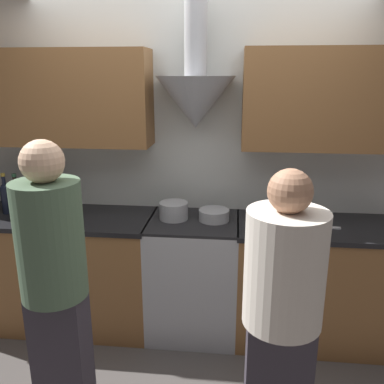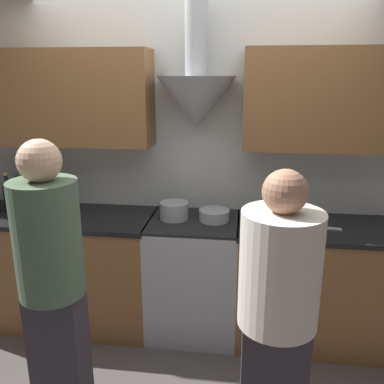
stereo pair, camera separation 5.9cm
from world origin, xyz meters
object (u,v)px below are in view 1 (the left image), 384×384
at_px(stock_pot, 174,211).
at_px(wine_bottle_7, 41,197).
at_px(wine_bottle_6, 29,198).
at_px(mixing_bowl, 214,215).
at_px(wine_bottle_5, 17,198).
at_px(stove_range, 193,276).
at_px(wine_bottle_4, 6,197).
at_px(wine_bottle_8, 55,197).
at_px(saucepan, 274,219).
at_px(person_foreground_left, 55,283).
at_px(person_foreground_right, 281,320).
at_px(orange_fruit, 291,216).

bearing_deg(stock_pot, wine_bottle_7, -178.67).
relative_size(wine_bottle_6, mixing_bowl, 1.52).
relative_size(wine_bottle_5, stock_pot, 1.48).
bearing_deg(stove_range, wine_bottle_4, 179.54).
height_order(stove_range, wine_bottle_8, wine_bottle_8).
height_order(wine_bottle_8, saucepan, wine_bottle_8).
distance_m(wine_bottle_6, wine_bottle_8, 0.20).
height_order(person_foreground_left, person_foreground_right, person_foreground_left).
bearing_deg(stock_pot, wine_bottle_5, -179.20).
relative_size(stove_range, stock_pot, 4.28).
relative_size(mixing_bowl, person_foreground_right, 0.14).
bearing_deg(mixing_bowl, orange_fruit, 5.62).
distance_m(wine_bottle_4, orange_fruit, 2.19).
xyz_separation_m(wine_bottle_6, person_foreground_right, (1.80, -1.14, -0.19)).
height_order(mixing_bowl, saucepan, mixing_bowl).
bearing_deg(wine_bottle_7, wine_bottle_8, 4.75).
bearing_deg(wine_bottle_5, stove_range, -0.18).
height_order(stock_pot, person_foreground_right, person_foreground_right).
distance_m(stock_pot, saucepan, 0.74).
distance_m(wine_bottle_6, saucepan, 1.86).
distance_m(stove_range, person_foreground_left, 1.29).
bearing_deg(wine_bottle_8, wine_bottle_6, -175.82).
bearing_deg(stove_range, wine_bottle_5, 179.82).
relative_size(wine_bottle_6, wine_bottle_7, 0.97).
distance_m(stove_range, saucepan, 0.77).
bearing_deg(wine_bottle_6, wine_bottle_4, 174.41).
bearing_deg(wine_bottle_5, stock_pot, 0.80).
bearing_deg(mixing_bowl, saucepan, -4.55).
height_order(stove_range, wine_bottle_6, wine_bottle_6).
bearing_deg(wine_bottle_6, person_foreground_right, -32.39).
bearing_deg(wine_bottle_7, stock_pot, 1.33).
relative_size(person_foreground_left, person_foreground_right, 1.05).
bearing_deg(mixing_bowl, wine_bottle_7, -179.00).
bearing_deg(stock_pot, wine_bottle_6, -178.49).
xyz_separation_m(stove_range, stock_pot, (-0.15, 0.02, 0.52)).
xyz_separation_m(orange_fruit, saucepan, (-0.13, -0.09, 0.00)).
bearing_deg(mixing_bowl, person_foreground_left, -126.28).
distance_m(stove_range, wine_bottle_4, 1.58).
height_order(wine_bottle_5, mixing_bowl, wine_bottle_5).
distance_m(wine_bottle_4, stock_pot, 1.32).
relative_size(stock_pot, orange_fruit, 3.08).
bearing_deg(person_foreground_left, orange_fruit, 39.54).
distance_m(person_foreground_left, person_foreground_right, 1.16).
relative_size(wine_bottle_6, saucepan, 2.13).
distance_m(saucepan, person_foreground_left, 1.58).
bearing_deg(wine_bottle_8, person_foreground_right, -35.83).
height_order(wine_bottle_6, saucepan, wine_bottle_6).
xyz_separation_m(stock_pot, orange_fruit, (0.87, 0.06, -0.03)).
bearing_deg(orange_fruit, wine_bottle_5, -178.02).
relative_size(wine_bottle_8, stock_pot, 1.66).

